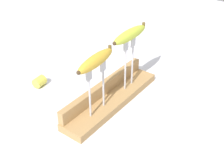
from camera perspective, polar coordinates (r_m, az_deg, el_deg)
ground_plane at (r=1.16m, az=0.00°, el=-5.44°), size 3.00×3.00×0.00m
wooden_board at (r=1.15m, az=0.00°, el=-4.86°), size 0.48×0.10×0.03m
board_backstop at (r=1.15m, az=-1.60°, el=-2.54°), size 0.47×0.02×0.05m
fork_stand_left at (r=1.01m, az=-2.99°, el=-2.01°), size 0.10×0.01×0.18m
fork_stand_right at (r=1.14m, az=3.30°, el=2.89°), size 0.08×0.01×0.21m
banana_raised_left at (r=0.96m, az=-3.15°, el=2.68°), size 0.19×0.05×0.04m
banana_raised_right at (r=1.10m, az=3.46°, el=7.65°), size 0.20×0.04×0.04m
fork_fallen_near at (r=1.57m, az=1.83°, el=5.28°), size 0.13×0.14×0.01m
banana_chunk_near at (r=1.28m, az=-13.72°, el=-1.30°), size 0.05×0.05×0.04m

